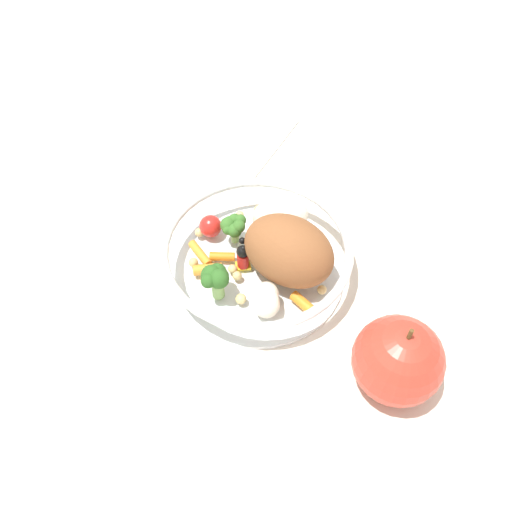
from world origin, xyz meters
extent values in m
plane|color=silver|center=(0.00, 0.00, 0.00)|extent=(2.40, 2.40, 0.00)
cylinder|color=white|center=(0.00, 0.00, 0.00)|extent=(0.19, 0.19, 0.01)
torus|color=white|center=(0.00, 0.00, 0.04)|extent=(0.20, 0.20, 0.01)
ellipsoid|color=brown|center=(-0.01, -0.03, 0.05)|extent=(0.11, 0.12, 0.07)
cylinder|color=#7FAD5B|center=(0.04, 0.03, 0.02)|extent=(0.01, 0.01, 0.02)
sphere|color=#386B28|center=(0.04, 0.03, 0.03)|extent=(0.01, 0.01, 0.01)
sphere|color=#386B28|center=(0.04, 0.03, 0.03)|extent=(0.02, 0.02, 0.02)
sphere|color=#386B28|center=(0.04, 0.03, 0.03)|extent=(0.02, 0.02, 0.02)
sphere|color=#386B28|center=(0.03, 0.03, 0.03)|extent=(0.01, 0.01, 0.01)
sphere|color=#386B28|center=(0.03, 0.02, 0.03)|extent=(0.02, 0.02, 0.02)
sphere|color=#386B28|center=(0.03, 0.02, 0.04)|extent=(0.01, 0.01, 0.01)
sphere|color=#386B28|center=(0.04, 0.02, 0.03)|extent=(0.01, 0.01, 0.01)
sphere|color=#386B28|center=(0.04, 0.02, 0.04)|extent=(0.01, 0.01, 0.01)
cylinder|color=#7FAD5B|center=(-0.04, 0.04, 0.02)|extent=(0.01, 0.01, 0.02)
sphere|color=#2D6023|center=(-0.03, 0.04, 0.04)|extent=(0.02, 0.02, 0.02)
sphere|color=#2D6023|center=(-0.04, 0.04, 0.04)|extent=(0.02, 0.02, 0.02)
sphere|color=#2D6023|center=(-0.05, 0.05, 0.04)|extent=(0.01, 0.01, 0.01)
sphere|color=#2D6023|center=(-0.04, 0.04, 0.04)|extent=(0.02, 0.02, 0.02)
sphere|color=#2D6023|center=(-0.03, 0.03, 0.04)|extent=(0.01, 0.01, 0.01)
sphere|color=silver|center=(-0.05, -0.01, 0.03)|extent=(0.03, 0.03, 0.03)
sphere|color=silver|center=(-0.05, -0.01, 0.03)|extent=(0.02, 0.02, 0.02)
sphere|color=silver|center=(-0.06, -0.01, 0.02)|extent=(0.02, 0.02, 0.02)
sphere|color=silver|center=(-0.06, -0.01, 0.02)|extent=(0.03, 0.03, 0.03)
sphere|color=silver|center=(-0.05, -0.01, 0.03)|extent=(0.02, 0.02, 0.02)
sphere|color=silver|center=(0.06, -0.02, 0.03)|extent=(0.03, 0.03, 0.03)
sphere|color=silver|center=(0.06, -0.01, 0.02)|extent=(0.04, 0.04, 0.04)
sphere|color=silver|center=(0.05, -0.02, 0.03)|extent=(0.03, 0.03, 0.03)
sphere|color=silver|center=(0.05, -0.03, 0.02)|extent=(0.04, 0.04, 0.04)
sphere|color=silver|center=(0.06, -0.04, 0.03)|extent=(0.04, 0.04, 0.04)
cube|color=yellow|center=(0.00, 0.01, 0.01)|extent=(0.01, 0.02, 0.00)
cylinder|color=red|center=(0.00, 0.01, 0.02)|extent=(0.01, 0.01, 0.02)
sphere|color=black|center=(0.00, 0.01, 0.04)|extent=(0.01, 0.01, 0.01)
sphere|color=black|center=(0.01, 0.02, 0.04)|extent=(0.01, 0.01, 0.01)
sphere|color=black|center=(0.00, 0.01, 0.04)|extent=(0.01, 0.01, 0.01)
cylinder|color=orange|center=(0.01, 0.06, 0.01)|extent=(0.03, 0.03, 0.01)
cylinder|color=orange|center=(-0.01, 0.05, 0.01)|extent=(0.02, 0.03, 0.01)
cylinder|color=orange|center=(-0.05, -0.05, 0.01)|extent=(0.03, 0.03, 0.01)
cylinder|color=orange|center=(0.01, 0.04, 0.01)|extent=(0.01, 0.03, 0.01)
sphere|color=red|center=(0.05, 0.05, 0.02)|extent=(0.03, 0.03, 0.03)
sphere|color=tan|center=(0.04, -0.07, 0.01)|extent=(0.01, 0.01, 0.01)
sphere|color=tan|center=(0.01, -0.08, 0.01)|extent=(0.01, 0.01, 0.01)
sphere|color=tan|center=(0.02, 0.00, 0.01)|extent=(0.01, 0.01, 0.01)
sphere|color=#D1B775|center=(-0.05, 0.01, 0.01)|extent=(0.01, 0.01, 0.01)
sphere|color=tan|center=(0.08, 0.00, 0.01)|extent=(0.01, 0.01, 0.01)
sphere|color=#D1B775|center=(-0.01, 0.03, 0.01)|extent=(0.01, 0.01, 0.01)
sphere|color=#D1B775|center=(-0.02, 0.02, 0.01)|extent=(0.01, 0.01, 0.01)
sphere|color=#D1B775|center=(0.07, 0.02, 0.01)|extent=(0.01, 0.01, 0.01)
sphere|color=tan|center=(0.06, 0.05, 0.01)|extent=(0.01, 0.01, 0.01)
sphere|color=tan|center=(0.03, -0.04, 0.01)|extent=(0.01, 0.01, 0.01)
sphere|color=tan|center=(0.00, 0.07, 0.01)|extent=(0.01, 0.01, 0.01)
sphere|color=#D1B775|center=(-0.03, -0.07, 0.01)|extent=(0.01, 0.01, 0.01)
sphere|color=#D1B775|center=(0.04, 0.07, 0.01)|extent=(0.01, 0.01, 0.01)
sphere|color=#BC3828|center=(-0.12, -0.13, 0.04)|extent=(0.08, 0.08, 0.08)
cylinder|color=brown|center=(-0.12, -0.13, 0.09)|extent=(0.00, 0.00, 0.01)
cube|color=white|center=(0.23, 0.04, 0.00)|extent=(0.17, 0.17, 0.01)
camera|label=1|loc=(-0.33, -0.01, 0.45)|focal=35.62mm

